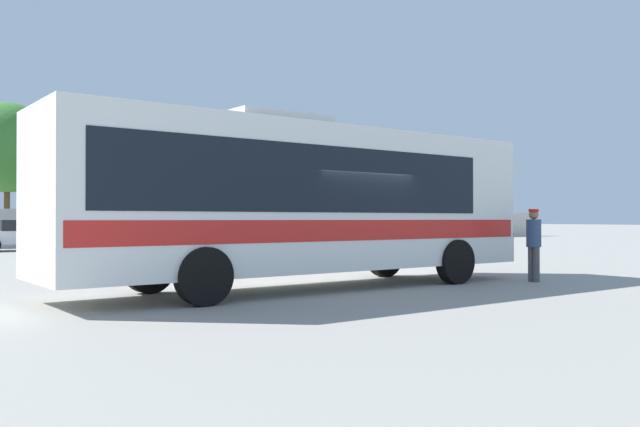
{
  "coord_description": "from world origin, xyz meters",
  "views": [
    {
      "loc": [
        -8.54,
        -11.87,
        1.53
      ],
      "look_at": [
        0.32,
        1.32,
        1.66
      ],
      "focal_mm": 36.97,
      "sensor_mm": 36.0,
      "label": 1
    }
  ],
  "objects_px": {
    "parked_car_third_silver": "(129,232)",
    "roadside_tree_midleft": "(7,148)",
    "roadside_tree_right": "(270,179)",
    "coach_bus_white_red": "(301,198)",
    "parked_car_second_white": "(21,234)",
    "roadside_tree_midright": "(96,178)",
    "attendant_by_bus_door": "(534,240)",
    "utility_pole_near": "(204,178)"
  },
  "relations": [
    {
      "from": "parked_car_second_white",
      "to": "roadside_tree_midright",
      "type": "xyz_separation_m",
      "value": [
        6.29,
        10.36,
        3.46
      ]
    },
    {
      "from": "parked_car_second_white",
      "to": "parked_car_third_silver",
      "type": "xyz_separation_m",
      "value": [
        5.33,
        0.35,
        0.03
      ]
    },
    {
      "from": "roadside_tree_midleft",
      "to": "roadside_tree_right",
      "type": "relative_size",
      "value": 1.26
    },
    {
      "from": "parked_car_third_silver",
      "to": "roadside_tree_midleft",
      "type": "relative_size",
      "value": 0.52
    },
    {
      "from": "roadside_tree_midright",
      "to": "roadside_tree_right",
      "type": "bearing_deg",
      "value": -6.72
    },
    {
      "from": "parked_car_third_silver",
      "to": "roadside_tree_midleft",
      "type": "xyz_separation_m",
      "value": [
        -5.05,
        5.84,
        4.72
      ]
    },
    {
      "from": "attendant_by_bus_door",
      "to": "parked_car_third_silver",
      "type": "relative_size",
      "value": 0.42
    },
    {
      "from": "roadside_tree_right",
      "to": "parked_car_third_silver",
      "type": "bearing_deg",
      "value": -147.62
    },
    {
      "from": "parked_car_second_white",
      "to": "parked_car_third_silver",
      "type": "distance_m",
      "value": 5.34
    },
    {
      "from": "attendant_by_bus_door",
      "to": "utility_pole_near",
      "type": "bearing_deg",
      "value": 81.02
    },
    {
      "from": "roadside_tree_midleft",
      "to": "roadside_tree_right",
      "type": "height_order",
      "value": "roadside_tree_midleft"
    },
    {
      "from": "attendant_by_bus_door",
      "to": "roadside_tree_midleft",
      "type": "bearing_deg",
      "value": 103.44
    },
    {
      "from": "parked_car_third_silver",
      "to": "roadside_tree_midright",
      "type": "relative_size",
      "value": 0.68
    },
    {
      "from": "parked_car_second_white",
      "to": "utility_pole_near",
      "type": "xyz_separation_m",
      "value": [
        12.27,
        6.24,
        3.47
      ]
    },
    {
      "from": "parked_car_second_white",
      "to": "roadside_tree_midleft",
      "type": "bearing_deg",
      "value": 87.41
    },
    {
      "from": "parked_car_third_silver",
      "to": "roadside_tree_midleft",
      "type": "bearing_deg",
      "value": 130.85
    },
    {
      "from": "parked_car_third_silver",
      "to": "roadside_tree_right",
      "type": "xyz_separation_m",
      "value": [
        13.47,
        8.54,
        3.75
      ]
    },
    {
      "from": "roadside_tree_midright",
      "to": "roadside_tree_right",
      "type": "distance_m",
      "value": 12.6
    },
    {
      "from": "parked_car_third_silver",
      "to": "coach_bus_white_red",
      "type": "bearing_deg",
      "value": -98.61
    },
    {
      "from": "attendant_by_bus_door",
      "to": "roadside_tree_right",
      "type": "bearing_deg",
      "value": 71.04
    },
    {
      "from": "parked_car_second_white",
      "to": "roadside_tree_right",
      "type": "height_order",
      "value": "roadside_tree_right"
    },
    {
      "from": "coach_bus_white_red",
      "to": "attendant_by_bus_door",
      "type": "relative_size",
      "value": 6.43
    },
    {
      "from": "roadside_tree_midleft",
      "to": "roadside_tree_right",
      "type": "bearing_deg",
      "value": 8.31
    },
    {
      "from": "coach_bus_white_red",
      "to": "roadside_tree_right",
      "type": "distance_m",
      "value": 35.54
    },
    {
      "from": "attendant_by_bus_door",
      "to": "roadside_tree_right",
      "type": "distance_m",
      "value": 34.96
    },
    {
      "from": "parked_car_second_white",
      "to": "roadside_tree_midleft",
      "type": "relative_size",
      "value": 0.52
    },
    {
      "from": "coach_bus_white_red",
      "to": "parked_car_third_silver",
      "type": "xyz_separation_m",
      "value": [
        3.43,
        22.62,
        -1.17
      ]
    },
    {
      "from": "parked_car_third_silver",
      "to": "roadside_tree_right",
      "type": "bearing_deg",
      "value": 32.38
    },
    {
      "from": "parked_car_second_white",
      "to": "parked_car_third_silver",
      "type": "relative_size",
      "value": 1.0
    },
    {
      "from": "coach_bus_white_red",
      "to": "roadside_tree_midright",
      "type": "distance_m",
      "value": 33.01
    },
    {
      "from": "attendant_by_bus_door",
      "to": "parked_car_third_silver",
      "type": "distance_m",
      "value": 24.45
    },
    {
      "from": "utility_pole_near",
      "to": "roadside_tree_right",
      "type": "height_order",
      "value": "utility_pole_near"
    },
    {
      "from": "parked_car_second_white",
      "to": "utility_pole_near",
      "type": "relative_size",
      "value": 0.52
    },
    {
      "from": "roadside_tree_midright",
      "to": "roadside_tree_right",
      "type": "xyz_separation_m",
      "value": [
        12.51,
        -1.47,
        0.31
      ]
    },
    {
      "from": "coach_bus_white_red",
      "to": "parked_car_third_silver",
      "type": "relative_size",
      "value": 2.69
    },
    {
      "from": "coach_bus_white_red",
      "to": "attendant_by_bus_door",
      "type": "bearing_deg",
      "value": -17.19
    },
    {
      "from": "attendant_by_bus_door",
      "to": "utility_pole_near",
      "type": "distance_m",
      "value": 30.79
    },
    {
      "from": "attendant_by_bus_door",
      "to": "parked_car_second_white",
      "type": "distance_m",
      "value": 25.15
    },
    {
      "from": "coach_bus_white_red",
      "to": "roadside_tree_midleft",
      "type": "relative_size",
      "value": 1.41
    },
    {
      "from": "attendant_by_bus_door",
      "to": "parked_car_third_silver",
      "type": "bearing_deg",
      "value": 95.08
    },
    {
      "from": "parked_car_third_silver",
      "to": "roadside_tree_midleft",
      "type": "height_order",
      "value": "roadside_tree_midleft"
    },
    {
      "from": "coach_bus_white_red",
      "to": "roadside_tree_right",
      "type": "bearing_deg",
      "value": 61.54
    }
  ]
}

